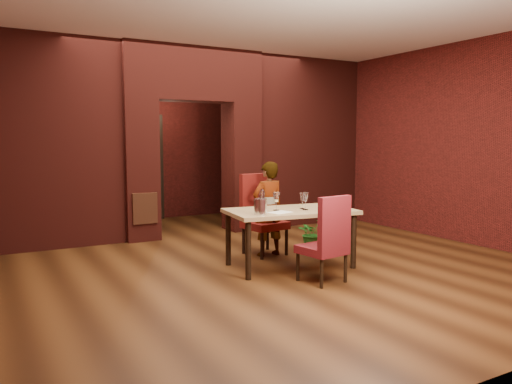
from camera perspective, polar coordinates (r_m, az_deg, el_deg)
floor at (r=7.10m, az=-0.94°, el=-7.42°), size 8.00×8.00×0.00m
ceiling at (r=7.08m, az=-0.99°, el=18.67°), size 7.00×8.00×0.04m
wall_back at (r=10.60m, az=-11.37°, el=5.63°), size 7.00×0.04×3.20m
wall_right at (r=9.11m, az=18.88°, el=5.38°), size 0.04×8.00×3.20m
pillar_left at (r=8.42m, az=-13.23°, el=2.45°), size 0.55×0.55×2.30m
pillar_right at (r=9.13m, az=-1.69°, el=2.87°), size 0.55×0.55×2.30m
lintel at (r=8.79m, az=-7.37°, el=13.16°), size 2.45×0.55×0.90m
wing_wall_left at (r=8.13m, az=-22.95°, el=5.19°), size 2.28×0.35×3.20m
wing_wall_right at (r=9.85m, az=5.63°, el=5.70°), size 2.28×0.35×3.20m
vent_panel at (r=8.20m, az=-12.55°, el=-1.84°), size 0.40×0.03×0.50m
rear_door at (r=10.44m, az=-13.29°, el=2.56°), size 0.90×0.08×2.10m
rear_door_frame at (r=10.40m, az=-13.23°, el=2.55°), size 1.02×0.04×2.22m
dining_table at (r=6.50m, az=3.93°, el=-5.29°), size 1.71×1.11×0.75m
chair_far at (r=7.15m, az=1.02°, el=-2.60°), size 0.59×0.59×1.16m
chair_near at (r=5.84m, az=7.55°, el=-5.29°), size 0.52×0.52×1.02m
person_seated at (r=7.07m, az=1.39°, el=-1.94°), size 0.50×0.34×1.34m
wine_glass_a at (r=6.32m, az=2.33°, el=-1.09°), size 0.09×0.09×0.23m
wine_glass_b at (r=6.50m, az=5.34°, el=-1.01°), size 0.09×0.09×0.21m
wine_glass_c at (r=6.40m, az=5.66°, el=-1.05°), size 0.09×0.09×0.22m
tasting_sheet at (r=6.17m, az=2.78°, el=-2.33°), size 0.32×0.27×0.00m
wine_bucket at (r=5.97m, az=0.50°, el=-1.70°), size 0.16×0.16×0.19m
water_bottle at (r=6.24m, az=0.70°, el=-0.95°), size 0.07×0.07×0.28m
potted_plant at (r=7.71m, az=6.33°, el=-4.65°), size 0.50×0.47×0.45m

